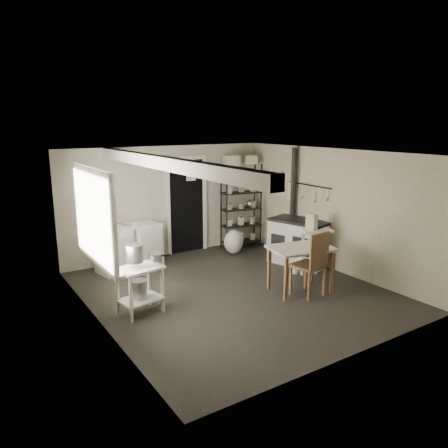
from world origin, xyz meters
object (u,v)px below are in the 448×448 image
work_table (300,269)px  stockpot (135,254)px  chair (308,267)px  prep_table (140,288)px  stove (299,242)px  base_cabinets (129,246)px  shelf_rack (241,205)px  flour_sack (234,243)px

work_table → stockpot: bearing=167.1°
stockpot → chair: 2.78m
prep_table → stockpot: size_ratio=2.77×
stove → chair: size_ratio=1.05×
base_cabinets → shelf_rack: shelf_rack is taller
work_table → stove: bearing=48.2°
prep_table → shelf_rack: (3.31, 2.15, 0.55)m
stockpot → work_table: bearing=-12.9°
chair → flour_sack: size_ratio=2.11×
prep_table → work_table: bearing=-13.3°
stove → work_table: stove is taller
prep_table → flour_sack: prep_table is taller
base_cabinets → chair: chair is taller
stove → chair: chair is taller
shelf_rack → flour_sack: shelf_rack is taller
prep_table → base_cabinets: base_cabinets is taller
base_cabinets → stove: size_ratio=1.13×
prep_table → stove: size_ratio=0.63×
prep_table → stockpot: (-0.06, -0.01, 0.54)m
chair → flour_sack: bearing=76.3°
stove → flour_sack: size_ratio=2.22×
stockpot → shelf_rack: shelf_rack is taller
base_cabinets → stove: 3.33m
shelf_rack → chair: 3.08m
shelf_rack → chair: shelf_rack is taller
stove → chair: bearing=-145.5°
stockpot → flour_sack: 3.48m
prep_table → chair: (2.56, -0.80, 0.08)m
base_cabinets → work_table: 3.29m
base_cabinets → flour_sack: base_cabinets is taller
prep_table → base_cabinets: size_ratio=0.56×
stockpot → stove: bearing=7.8°
stove → work_table: 1.48m
prep_table → stockpot: bearing=-173.7°
prep_table → flour_sack: (2.85, 1.77, -0.16)m
work_table → chair: (-0.02, -0.19, 0.10)m
prep_table → stove: stove is taller
flour_sack → stockpot: bearing=-148.6°
chair → stockpot: bearing=155.8°
stove → shelf_rack: bearing=81.0°
shelf_rack → work_table: 2.91m
flour_sack → work_table: bearing=-96.4°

